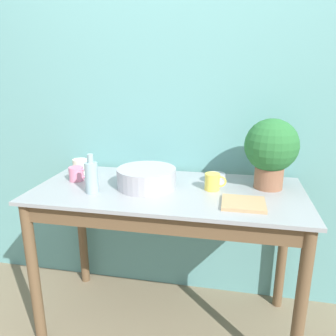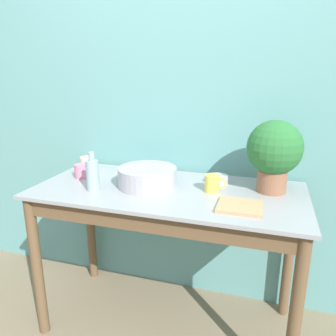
# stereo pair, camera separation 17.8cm
# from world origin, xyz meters

# --- Properties ---
(wall_back) EXTENTS (6.00, 0.05, 2.40)m
(wall_back) POSITION_xyz_m (0.00, 0.75, 1.20)
(wall_back) COLOR #609E9E
(wall_back) RESTS_ON ground_plane
(counter_table) EXTENTS (1.48, 0.69, 0.89)m
(counter_table) POSITION_xyz_m (0.00, 0.32, 0.72)
(counter_table) COLOR brown
(counter_table) RESTS_ON ground_plane
(potted_plant) EXTENTS (0.29, 0.29, 0.39)m
(potted_plant) POSITION_xyz_m (0.54, 0.47, 1.11)
(potted_plant) COLOR #8C5B42
(potted_plant) RESTS_ON counter_table
(bowl_wash_large) EXTENTS (0.33, 0.33, 0.11)m
(bowl_wash_large) POSITION_xyz_m (-0.12, 0.35, 0.94)
(bowl_wash_large) COLOR #A8A8B2
(bowl_wash_large) RESTS_ON counter_table
(bottle_tall) EXTENTS (0.07, 0.07, 0.21)m
(bottle_tall) POSITION_xyz_m (-0.39, 0.21, 0.97)
(bottle_tall) COLOR #93B2BC
(bottle_tall) RESTS_ON counter_table
(mug_yellow) EXTENTS (0.12, 0.08, 0.09)m
(mug_yellow) POSITION_xyz_m (0.24, 0.38, 0.93)
(mug_yellow) COLOR #E5CC4C
(mug_yellow) RESTS_ON counter_table
(mug_cream) EXTENTS (0.13, 0.09, 0.09)m
(mug_cream) POSITION_xyz_m (-0.60, 0.52, 0.93)
(mug_cream) COLOR beige
(mug_cream) RESTS_ON counter_table
(mug_pink) EXTENTS (0.12, 0.09, 0.08)m
(mug_pink) POSITION_xyz_m (-0.56, 0.38, 0.93)
(mug_pink) COLOR pink
(mug_pink) RESTS_ON counter_table
(bowl_small_steel) EXTENTS (0.11, 0.11, 0.05)m
(bowl_small_steel) POSITION_xyz_m (0.25, 0.52, 0.91)
(bowl_small_steel) COLOR #A8A8B2
(bowl_small_steel) RESTS_ON counter_table
(tray_board) EXTENTS (0.21, 0.19, 0.02)m
(tray_board) POSITION_xyz_m (0.41, 0.19, 0.89)
(tray_board) COLOR tan
(tray_board) RESTS_ON counter_table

